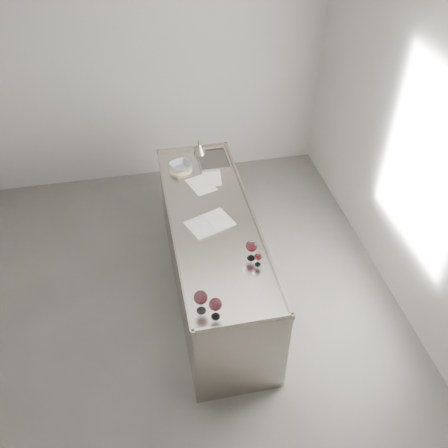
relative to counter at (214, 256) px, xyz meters
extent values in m
cube|color=#53514E|center=(-0.50, -0.30, -0.48)|extent=(4.50, 5.00, 0.02)
cube|color=silver|center=(-0.50, -0.30, 2.34)|extent=(4.50, 5.00, 0.02)
cube|color=#9E9C99|center=(-0.50, 2.21, 0.93)|extent=(4.50, 0.02, 2.80)
cube|color=#9E9C99|center=(1.76, -0.30, 0.93)|extent=(0.02, 5.00, 2.80)
cube|color=gray|center=(0.00, 0.00, -0.01)|extent=(0.75, 2.40, 0.92)
cube|color=gray|center=(0.00, 0.00, 0.46)|extent=(0.77, 2.42, 0.02)
cube|color=gray|center=(0.00, -1.19, 0.48)|extent=(0.77, 0.02, 0.03)
cube|color=gray|center=(0.00, 1.19, 0.48)|extent=(0.77, 0.02, 0.03)
cube|color=gray|center=(-0.37, 0.00, 0.48)|extent=(0.02, 2.42, 0.03)
cube|color=gray|center=(0.36, 0.00, 0.48)|extent=(0.02, 2.42, 0.03)
cube|color=#595654|center=(0.17, 0.92, 0.46)|extent=(0.30, 0.38, 0.01)
cylinder|color=white|center=(-0.28, -1.01, 0.47)|extent=(0.07, 0.07, 0.00)
cylinder|color=white|center=(-0.28, -1.01, 0.52)|extent=(0.01, 0.01, 0.10)
ellipsoid|color=white|center=(-0.28, -1.01, 0.61)|extent=(0.10, 0.10, 0.11)
cylinder|color=#360711|center=(-0.28, -1.01, 0.59)|extent=(0.07, 0.07, 0.02)
cylinder|color=white|center=(-0.18, -1.08, 0.47)|extent=(0.07, 0.07, 0.00)
cylinder|color=white|center=(-0.18, -1.08, 0.52)|extent=(0.01, 0.01, 0.09)
ellipsoid|color=white|center=(-0.18, -1.08, 0.60)|extent=(0.09, 0.09, 0.10)
cylinder|color=#34070C|center=(-0.18, -1.08, 0.58)|extent=(0.07, 0.07, 0.02)
cylinder|color=white|center=(0.22, -0.55, 0.47)|extent=(0.07, 0.07, 0.00)
cylinder|color=white|center=(0.22, -0.55, 0.52)|extent=(0.01, 0.01, 0.09)
ellipsoid|color=white|center=(0.22, -0.55, 0.61)|extent=(0.10, 0.10, 0.10)
cylinder|color=#3B080D|center=(0.22, -0.55, 0.58)|extent=(0.07, 0.07, 0.02)
cylinder|color=white|center=(0.25, -0.63, 0.47)|extent=(0.05, 0.05, 0.00)
cylinder|color=white|center=(0.25, -0.63, 0.50)|extent=(0.01, 0.01, 0.06)
ellipsoid|color=white|center=(0.25, -0.63, 0.56)|extent=(0.06, 0.06, 0.06)
cylinder|color=#3B080A|center=(0.25, -0.63, 0.55)|extent=(0.04, 0.04, 0.01)
cube|color=white|center=(-0.13, -0.09, 0.47)|extent=(0.27, 0.32, 0.01)
cube|color=white|center=(0.05, -0.02, 0.47)|extent=(0.27, 0.32, 0.01)
cylinder|color=white|center=(-0.04, -0.06, 0.48)|extent=(0.11, 0.26, 0.01)
cube|color=white|center=(-0.02, 0.53, 0.47)|extent=(0.29, 0.35, 0.00)
cube|color=silver|center=(0.10, 0.61, 0.47)|extent=(0.21, 0.28, 0.00)
cylinder|color=beige|center=(-0.18, 0.82, 0.48)|extent=(0.25, 0.25, 0.02)
imported|color=#8B9CA1|center=(-0.18, 0.82, 0.51)|extent=(0.28, 0.28, 0.05)
cone|color=gray|center=(0.06, 1.08, 0.52)|extent=(0.13, 0.13, 0.11)
cylinder|color=gray|center=(0.06, 1.08, 0.59)|extent=(0.02, 0.02, 0.03)
cylinder|color=#AD7130|center=(0.06, 1.08, 0.61)|extent=(0.03, 0.03, 0.01)
cone|color=gray|center=(0.06, 1.08, 0.64)|extent=(0.02, 0.02, 0.04)
camera|label=1|loc=(-0.58, -3.34, 3.36)|focal=40.00mm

